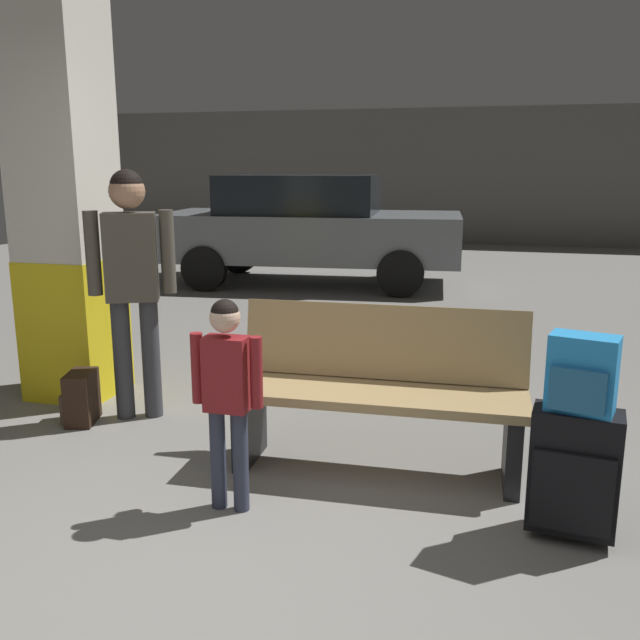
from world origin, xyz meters
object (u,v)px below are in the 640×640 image
at_px(structural_pillar, 64,187).
at_px(backpack_bright, 582,375).
at_px(bench, 378,391).
at_px(suitcase, 574,472).
at_px(child, 227,383).
at_px(backpack_dark_floor, 81,398).
at_px(parked_car_far, 308,226).
at_px(adult, 132,268).

bearing_deg(structural_pillar, backpack_bright, -20.30).
relative_size(structural_pillar, bench, 1.87).
height_order(structural_pillar, backpack_bright, structural_pillar).
xyz_separation_m(bench, suitcase, (0.97, -0.53, -0.12)).
bearing_deg(child, bench, 47.17).
bearing_deg(child, backpack_bright, 4.77).
relative_size(backpack_dark_floor, parked_car_far, 0.08).
height_order(bench, parked_car_far, parked_car_far).
relative_size(adult, backpack_dark_floor, 4.78).
bearing_deg(adult, child, -44.06).
xyz_separation_m(structural_pillar, parked_car_far, (0.34, 5.06, -0.69)).
height_order(child, adult, adult).
height_order(adult, backpack_dark_floor, adult).
xyz_separation_m(structural_pillar, suitcase, (3.32, -1.23, -1.18)).
height_order(structural_pillar, adult, structural_pillar).
distance_m(structural_pillar, parked_car_far, 5.12).
height_order(adult, parked_car_far, adult).
bearing_deg(adult, backpack_dark_floor, -147.78).
relative_size(suitcase, backpack_dark_floor, 1.78).
relative_size(bench, backpack_dark_floor, 4.75).
bearing_deg(suitcase, structural_pillar, 159.71).
bearing_deg(backpack_bright, structural_pillar, 159.70).
xyz_separation_m(suitcase, backpack_dark_floor, (-2.96, 0.70, -0.15)).
xyz_separation_m(child, backpack_dark_floor, (-1.38, 0.83, -0.48)).
bearing_deg(adult, structural_pillar, 153.79).
height_order(structural_pillar, child, structural_pillar).
bearing_deg(child, suitcase, 4.77).
bearing_deg(bench, adult, 167.57).
xyz_separation_m(child, parked_car_far, (-1.40, 6.42, 0.16)).
bearing_deg(parked_car_far, backpack_bright, -64.62).
bearing_deg(bench, child, -132.83).
bearing_deg(bench, parked_car_far, 109.24).
height_order(structural_pillar, backpack_dark_floor, structural_pillar).
bearing_deg(backpack_bright, suitcase, 14.27).
distance_m(structural_pillar, adult, 0.90).
height_order(structural_pillar, suitcase, structural_pillar).
distance_m(bench, suitcase, 1.12).
xyz_separation_m(suitcase, backpack_bright, (-0.00, -0.00, 0.45)).
height_order(suitcase, child, child).
distance_m(adult, backpack_dark_floor, 0.91).
bearing_deg(parked_car_far, backpack_dark_floor, -89.76).
relative_size(suitcase, adult, 0.37).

